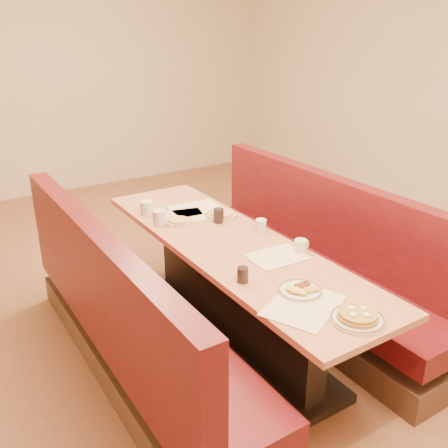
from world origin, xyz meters
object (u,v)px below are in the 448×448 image
booth_left (130,327)px  coffee_mug_b (160,217)px  booth_right (312,268)px  soda_tumbler_near (243,275)px  pancake_plate (358,318)px  soda_tumbler_mid (219,216)px  coffee_mug_c (261,225)px  coffee_mug_d (147,207)px  diner_table (231,292)px  eggs_plate (300,290)px  coffee_mug_a (301,246)px

booth_left → coffee_mug_b: size_ratio=18.67×
booth_right → soda_tumbler_near: booth_right is taller
pancake_plate → soda_tumbler_mid: soda_tumbler_mid is taller
coffee_mug_b → coffee_mug_c: size_ratio=1.27×
coffee_mug_d → coffee_mug_c: bearing=-51.3°
booth_right → coffee_mug_b: (-0.98, 0.54, 0.44)m
booth_left → diner_table: bearing=0.0°
booth_right → coffee_mug_b: size_ratio=18.67×
pancake_plate → coffee_mug_d: 1.88m
eggs_plate → coffee_mug_d: coffee_mug_d is taller
coffee_mug_d → booth_left: bearing=-120.5°
coffee_mug_c → booth_right: bearing=-29.6°
pancake_plate → eggs_plate: pancake_plate is taller
diner_table → pancake_plate: 1.17m
pancake_plate → coffee_mug_d: (-0.25, 1.86, 0.03)m
booth_left → booth_right: bearing=0.0°
eggs_plate → soda_tumbler_mid: 1.10m
coffee_mug_b → soda_tumbler_mid: bearing=-17.6°
diner_table → coffee_mug_b: coffee_mug_b is taller
coffee_mug_c → soda_tumbler_near: soda_tumbler_near is taller
diner_table → coffee_mug_a: coffee_mug_a is taller
coffee_mug_b → soda_tumbler_near: bearing=-79.1°
eggs_plate → diner_table: bearing=86.2°
pancake_plate → coffee_mug_a: 0.79m
coffee_mug_c → soda_tumbler_mid: soda_tumbler_mid is taller
coffee_mug_a → coffee_mug_b: coffee_mug_b is taller
pancake_plate → coffee_mug_b: 1.66m
eggs_plate → soda_tumbler_near: 0.32m
booth_right → eggs_plate: 1.15m
coffee_mug_a → pancake_plate: bearing=-116.5°
booth_right → coffee_mug_b: 1.20m
eggs_plate → soda_tumbler_mid: bearing=81.2°
booth_left → coffee_mug_c: size_ratio=23.69×
diner_table → booth_right: 0.73m
booth_left → eggs_plate: (0.68, -0.74, 0.40)m
coffee_mug_d → soda_tumbler_mid: same height
diner_table → coffee_mug_c: size_ratio=23.69×
pancake_plate → soda_tumbler_mid: 1.45m
coffee_mug_c → coffee_mug_a: bearing=-113.0°
diner_table → soda_tumbler_mid: size_ratio=24.51×
pancake_plate → soda_tumbler_near: 0.67m
booth_left → pancake_plate: (0.74, -1.10, 0.41)m
pancake_plate → diner_table: bearing=90.3°
eggs_plate → pancake_plate: bearing=-81.3°
diner_table → pancake_plate: pancake_plate is taller
coffee_mug_a → coffee_mug_d: 1.24m
booth_left → coffee_mug_c: booth_left is taller
coffee_mug_b → diner_table: bearing=-54.7°
eggs_plate → coffee_mug_d: 1.52m
booth_right → soda_tumbler_mid: 0.83m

